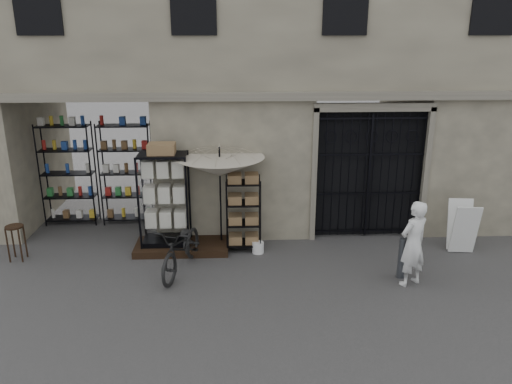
{
  "coord_description": "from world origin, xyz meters",
  "views": [
    {
      "loc": [
        -1.23,
        -8.44,
        4.54
      ],
      "look_at": [
        -0.8,
        1.4,
        1.35
      ],
      "focal_mm": 35.0,
      "sensor_mm": 36.0,
      "label": 1
    }
  ],
  "objects_px": {
    "market_umbrella": "(220,161)",
    "white_bucket": "(258,247)",
    "wire_rack": "(243,215)",
    "wooden_stool": "(16,242)",
    "bicycle": "(183,271)",
    "easel_sign": "(462,227)",
    "display_cabinet": "(165,204)",
    "steel_bollard": "(402,258)",
    "shopkeeper": "(409,284)"
  },
  "relations": [
    {
      "from": "display_cabinet",
      "to": "market_umbrella",
      "type": "distance_m",
      "value": 1.49
    },
    {
      "from": "market_umbrella",
      "to": "white_bucket",
      "type": "height_order",
      "value": "market_umbrella"
    },
    {
      "from": "white_bucket",
      "to": "bicycle",
      "type": "relative_size",
      "value": 0.13
    },
    {
      "from": "wooden_stool",
      "to": "easel_sign",
      "type": "relative_size",
      "value": 0.69
    },
    {
      "from": "wire_rack",
      "to": "market_umbrella",
      "type": "xyz_separation_m",
      "value": [
        -0.49,
        0.17,
        1.15
      ]
    },
    {
      "from": "market_umbrella",
      "to": "easel_sign",
      "type": "bearing_deg",
      "value": -5.51
    },
    {
      "from": "market_umbrella",
      "to": "bicycle",
      "type": "height_order",
      "value": "market_umbrella"
    },
    {
      "from": "display_cabinet",
      "to": "bicycle",
      "type": "relative_size",
      "value": 1.12
    },
    {
      "from": "shopkeeper",
      "to": "market_umbrella",
      "type": "bearing_deg",
      "value": -54.9
    },
    {
      "from": "steel_bollard",
      "to": "wooden_stool",
      "type": "bearing_deg",
      "value": 171.74
    },
    {
      "from": "market_umbrella",
      "to": "easel_sign",
      "type": "relative_size",
      "value": 2.46
    },
    {
      "from": "steel_bollard",
      "to": "white_bucket",
      "type": "bearing_deg",
      "value": 155.34
    },
    {
      "from": "display_cabinet",
      "to": "easel_sign",
      "type": "xyz_separation_m",
      "value": [
        6.32,
        -0.4,
        -0.47
      ]
    },
    {
      "from": "market_umbrella",
      "to": "steel_bollard",
      "type": "xyz_separation_m",
      "value": [
        3.49,
        -1.6,
        -1.53
      ]
    },
    {
      "from": "display_cabinet",
      "to": "bicycle",
      "type": "distance_m",
      "value": 1.54
    },
    {
      "from": "wire_rack",
      "to": "wooden_stool",
      "type": "bearing_deg",
      "value": 164.95
    },
    {
      "from": "white_bucket",
      "to": "easel_sign",
      "type": "xyz_separation_m",
      "value": [
        4.35,
        -0.13,
        0.45
      ]
    },
    {
      "from": "bicycle",
      "to": "steel_bollard",
      "type": "bearing_deg",
      "value": 8.74
    },
    {
      "from": "market_umbrella",
      "to": "shopkeeper",
      "type": "relative_size",
      "value": 1.64
    },
    {
      "from": "bicycle",
      "to": "shopkeeper",
      "type": "relative_size",
      "value": 1.17
    },
    {
      "from": "market_umbrella",
      "to": "wooden_stool",
      "type": "xyz_separation_m",
      "value": [
        -4.2,
        -0.48,
        -1.54
      ]
    },
    {
      "from": "bicycle",
      "to": "steel_bollard",
      "type": "height_order",
      "value": "bicycle"
    },
    {
      "from": "bicycle",
      "to": "steel_bollard",
      "type": "relative_size",
      "value": 2.34
    },
    {
      "from": "display_cabinet",
      "to": "wooden_stool",
      "type": "bearing_deg",
      "value": -155.22
    },
    {
      "from": "white_bucket",
      "to": "easel_sign",
      "type": "relative_size",
      "value": 0.23
    },
    {
      "from": "wooden_stool",
      "to": "shopkeeper",
      "type": "height_order",
      "value": "wooden_stool"
    },
    {
      "from": "wire_rack",
      "to": "shopkeeper",
      "type": "relative_size",
      "value": 0.99
    },
    {
      "from": "market_umbrella",
      "to": "wooden_stool",
      "type": "distance_m",
      "value": 4.5
    },
    {
      "from": "wire_rack",
      "to": "bicycle",
      "type": "relative_size",
      "value": 0.84
    },
    {
      "from": "display_cabinet",
      "to": "wire_rack",
      "type": "xyz_separation_m",
      "value": [
        1.67,
        -0.07,
        -0.25
      ]
    },
    {
      "from": "market_umbrella",
      "to": "wooden_stool",
      "type": "bearing_deg",
      "value": -173.43
    },
    {
      "from": "display_cabinet",
      "to": "shopkeeper",
      "type": "distance_m",
      "value": 5.18
    },
    {
      "from": "display_cabinet",
      "to": "wooden_stool",
      "type": "relative_size",
      "value": 2.85
    },
    {
      "from": "easel_sign",
      "to": "shopkeeper",
      "type": "bearing_deg",
      "value": -132.8
    },
    {
      "from": "display_cabinet",
      "to": "bicycle",
      "type": "xyz_separation_m",
      "value": [
        0.44,
        -1.05,
        -1.04
      ]
    },
    {
      "from": "wire_rack",
      "to": "white_bucket",
      "type": "xyz_separation_m",
      "value": [
        0.3,
        -0.19,
        -0.67
      ]
    },
    {
      "from": "wire_rack",
      "to": "market_umbrella",
      "type": "height_order",
      "value": "market_umbrella"
    },
    {
      "from": "wire_rack",
      "to": "easel_sign",
      "type": "height_order",
      "value": "wire_rack"
    },
    {
      "from": "wire_rack",
      "to": "bicycle",
      "type": "xyz_separation_m",
      "value": [
        -1.23,
        -0.98,
        -0.79
      ]
    },
    {
      "from": "bicycle",
      "to": "shopkeeper",
      "type": "xyz_separation_m",
      "value": [
        4.31,
        -0.72,
        0.0
      ]
    },
    {
      "from": "wire_rack",
      "to": "shopkeeper",
      "type": "bearing_deg",
      "value": -47.8
    },
    {
      "from": "bicycle",
      "to": "shopkeeper",
      "type": "height_order",
      "value": "bicycle"
    },
    {
      "from": "display_cabinet",
      "to": "easel_sign",
      "type": "relative_size",
      "value": 1.96
    },
    {
      "from": "steel_bollard",
      "to": "bicycle",
      "type": "bearing_deg",
      "value": 173.9
    },
    {
      "from": "display_cabinet",
      "to": "white_bucket",
      "type": "bearing_deg",
      "value": 9.69
    },
    {
      "from": "white_bucket",
      "to": "steel_bollard",
      "type": "bearing_deg",
      "value": -24.66
    },
    {
      "from": "steel_bollard",
      "to": "shopkeeper",
      "type": "xyz_separation_m",
      "value": [
        0.08,
        -0.27,
        -0.41
      ]
    },
    {
      "from": "bicycle",
      "to": "steel_bollard",
      "type": "distance_m",
      "value": 4.27
    },
    {
      "from": "shopkeeper",
      "to": "steel_bollard",
      "type": "bearing_deg",
      "value": -100.02
    },
    {
      "from": "white_bucket",
      "to": "wooden_stool",
      "type": "relative_size",
      "value": 0.33
    }
  ]
}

